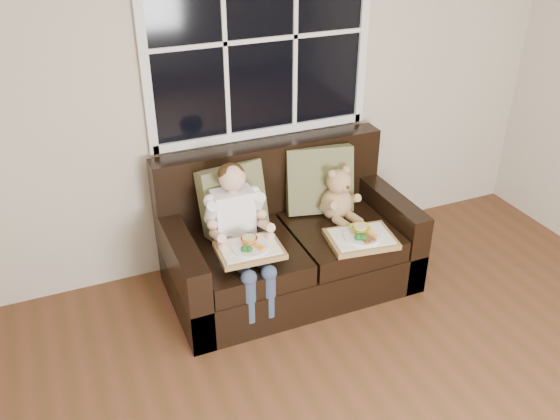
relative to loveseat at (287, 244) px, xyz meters
name	(u,v)px	position (x,y,z in m)	size (l,w,h in m)	color
room_walls	(547,221)	(0.07, -2.02, 1.28)	(4.52, 5.02, 2.71)	#C0B49F
window_back	(260,39)	(0.00, 0.46, 1.34)	(1.62, 0.04, 1.37)	black
loveseat	(287,244)	(0.00, 0.00, 0.00)	(1.70, 0.92, 0.96)	black
pillow_left	(233,198)	(-0.34, 0.15, 0.37)	(0.49, 0.30, 0.47)	olive
pillow_right	(319,180)	(0.32, 0.15, 0.38)	(0.52, 0.32, 0.49)	olive
child	(238,223)	(-0.39, -0.12, 0.34)	(0.39, 0.60, 0.87)	white
teddy_bear	(338,198)	(0.39, -0.01, 0.30)	(0.26, 0.32, 0.41)	tan
tray_left	(250,249)	(-0.40, -0.33, 0.26)	(0.42, 0.33, 0.09)	olive
tray_right	(361,237)	(0.39, -0.36, 0.17)	(0.48, 0.39, 0.10)	olive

